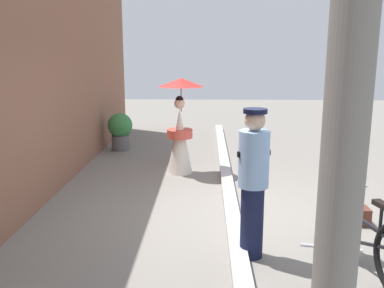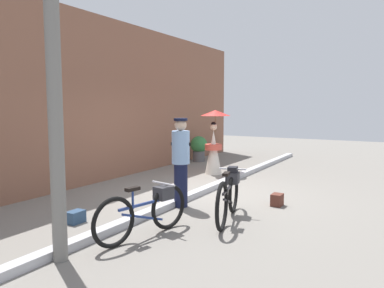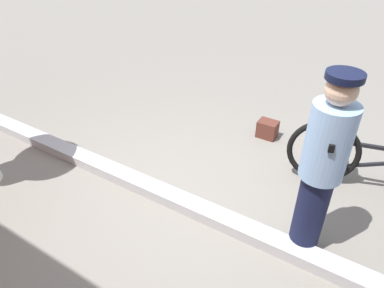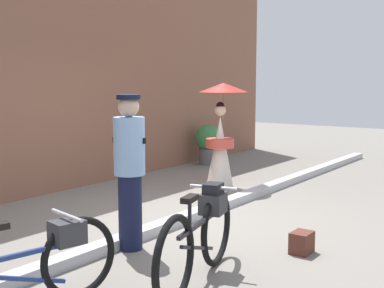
{
  "view_description": "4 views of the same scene",
  "coord_description": "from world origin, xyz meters",
  "px_view_note": "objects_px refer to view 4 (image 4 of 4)",
  "views": [
    {
      "loc": [
        -5.76,
        0.37,
        2.3
      ],
      "look_at": [
        0.32,
        0.58,
        0.98
      ],
      "focal_mm": 39.79,
      "sensor_mm": 36.0,
      "label": 1
    },
    {
      "loc": [
        -7.15,
        -3.84,
        1.93
      ],
      "look_at": [
        -0.11,
        0.25,
        1.09
      ],
      "focal_mm": 34.56,
      "sensor_mm": 36.0,
      "label": 2
    },
    {
      "loc": [
        -1.52,
        2.24,
        2.61
      ],
      "look_at": [
        -0.3,
        0.27,
        1.05
      ],
      "focal_mm": 33.03,
      "sensor_mm": 36.0,
      "label": 3
    },
    {
      "loc": [
        -5.27,
        -3.92,
        1.85
      ],
      "look_at": [
        0.54,
        0.29,
        0.96
      ],
      "focal_mm": 47.89,
      "sensor_mm": 36.0,
      "label": 4
    }
  ],
  "objects_px": {
    "bicycle_far_side": "(27,266)",
    "person_with_parasol": "(221,134)",
    "bicycle_near_officer": "(200,234)",
    "person_officer": "(130,168)",
    "backpack_spare": "(302,242)",
    "potted_plant_by_door": "(209,142)"
  },
  "relations": [
    {
      "from": "bicycle_far_side",
      "to": "person_with_parasol",
      "type": "height_order",
      "value": "person_with_parasol"
    },
    {
      "from": "bicycle_near_officer",
      "to": "bicycle_far_side",
      "type": "bearing_deg",
      "value": 152.34
    },
    {
      "from": "person_officer",
      "to": "backpack_spare",
      "type": "distance_m",
      "value": 2.03
    },
    {
      "from": "bicycle_near_officer",
      "to": "backpack_spare",
      "type": "distance_m",
      "value": 1.39
    },
    {
      "from": "bicycle_far_side",
      "to": "person_officer",
      "type": "distance_m",
      "value": 1.78
    },
    {
      "from": "bicycle_near_officer",
      "to": "backpack_spare",
      "type": "height_order",
      "value": "bicycle_near_officer"
    },
    {
      "from": "potted_plant_by_door",
      "to": "backpack_spare",
      "type": "bearing_deg",
      "value": -136.3
    },
    {
      "from": "person_with_parasol",
      "to": "backpack_spare",
      "type": "relative_size",
      "value": 7.07
    },
    {
      "from": "person_officer",
      "to": "potted_plant_by_door",
      "type": "bearing_deg",
      "value": 25.62
    },
    {
      "from": "bicycle_near_officer",
      "to": "bicycle_far_side",
      "type": "height_order",
      "value": "bicycle_near_officer"
    },
    {
      "from": "person_with_parasol",
      "to": "person_officer",
      "type": "bearing_deg",
      "value": -163.37
    },
    {
      "from": "person_officer",
      "to": "person_with_parasol",
      "type": "relative_size",
      "value": 0.94
    },
    {
      "from": "bicycle_near_officer",
      "to": "potted_plant_by_door",
      "type": "xyz_separation_m",
      "value": [
        5.61,
        3.7,
        0.05
      ]
    },
    {
      "from": "person_with_parasol",
      "to": "backpack_spare",
      "type": "height_order",
      "value": "person_with_parasol"
    },
    {
      "from": "bicycle_far_side",
      "to": "potted_plant_by_door",
      "type": "bearing_deg",
      "value": 23.13
    },
    {
      "from": "person_with_parasol",
      "to": "potted_plant_by_door",
      "type": "relative_size",
      "value": 2.05
    },
    {
      "from": "person_officer",
      "to": "person_with_parasol",
      "type": "distance_m",
      "value": 3.58
    },
    {
      "from": "potted_plant_by_door",
      "to": "person_officer",
      "type": "bearing_deg",
      "value": -154.38
    },
    {
      "from": "person_with_parasol",
      "to": "bicycle_near_officer",
      "type": "bearing_deg",
      "value": -149.77
    },
    {
      "from": "bicycle_near_officer",
      "to": "person_officer",
      "type": "bearing_deg",
      "value": 75.81
    },
    {
      "from": "bicycle_far_side",
      "to": "person_officer",
      "type": "bearing_deg",
      "value": 14.46
    },
    {
      "from": "bicycle_far_side",
      "to": "person_with_parasol",
      "type": "distance_m",
      "value": 5.31
    }
  ]
}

